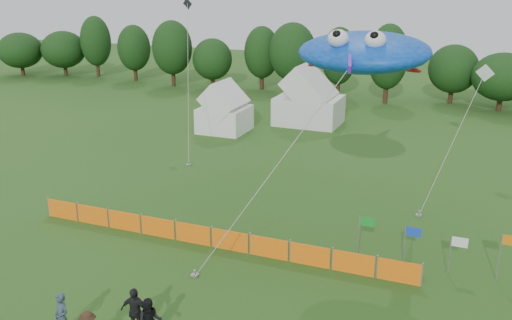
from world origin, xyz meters
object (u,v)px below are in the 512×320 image
at_px(tent_left, 224,111).
at_px(tent_right, 309,101).
at_px(stingray_kite, 366,51).
at_px(spectator_a, 62,317).
at_px(barrier_fence, 211,237).
at_px(spectator_d, 135,312).

height_order(tent_left, tent_right, tent_right).
bearing_deg(stingray_kite, spectator_a, -123.21).
distance_m(tent_left, barrier_fence, 21.89).
xyz_separation_m(tent_right, barrier_fence, (2.89, -25.25, -1.52)).
xyz_separation_m(spectator_a, spectator_d, (2.27, 1.23, 0.03)).
height_order(tent_right, spectator_a, tent_right).
bearing_deg(spectator_d, stingray_kite, 56.79).
bearing_deg(spectator_a, barrier_fence, 95.28).
distance_m(tent_right, barrier_fence, 25.46).
relative_size(barrier_fence, spectator_a, 10.84).
bearing_deg(barrier_fence, spectator_d, -85.11).
relative_size(tent_left, spectator_d, 2.05).
bearing_deg(spectator_a, tent_left, 119.76).
bearing_deg(tent_left, spectator_d, -71.19).
bearing_deg(spectator_a, spectator_d, 44.31).
xyz_separation_m(barrier_fence, spectator_d, (0.64, -7.48, 0.45)).
relative_size(tent_right, barrier_fence, 0.29).
relative_size(tent_left, stingray_kite, 0.27).
xyz_separation_m(tent_right, spectator_a, (1.25, -33.96, -1.11)).
height_order(tent_left, spectator_a, tent_left).
bearing_deg(tent_right, spectator_a, -87.89).
relative_size(tent_left, barrier_fence, 0.20).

